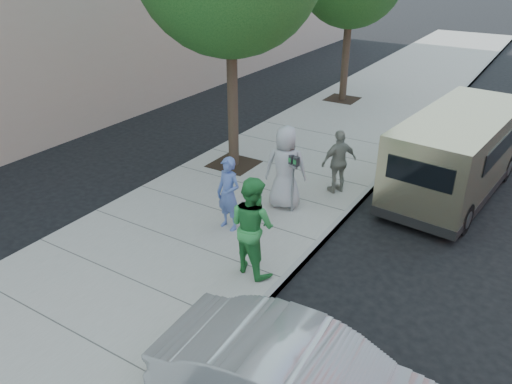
# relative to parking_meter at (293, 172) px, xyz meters

# --- Properties ---
(ground) EXTENTS (120.00, 120.00, 0.00)m
(ground) POSITION_rel_parking_meter_xyz_m (-0.36, -0.85, -1.14)
(ground) COLOR black
(ground) RESTS_ON ground
(sidewalk) EXTENTS (5.00, 60.00, 0.15)m
(sidewalk) POSITION_rel_parking_meter_xyz_m (-1.36, -0.85, -1.06)
(sidewalk) COLOR gray
(sidewalk) RESTS_ON ground
(curb_face) EXTENTS (0.12, 60.00, 0.16)m
(curb_face) POSITION_rel_parking_meter_xyz_m (1.08, -0.85, -1.06)
(curb_face) COLOR gray
(curb_face) RESTS_ON ground
(parking_meter) EXTENTS (0.30, 0.18, 1.37)m
(parking_meter) POSITION_rel_parking_meter_xyz_m (0.00, 0.00, 0.00)
(parking_meter) COLOR gray
(parking_meter) RESTS_ON sidewalk
(van) EXTENTS (2.40, 5.74, 2.07)m
(van) POSITION_rel_parking_meter_xyz_m (2.83, 3.27, -0.04)
(van) COLOR #C3B78C
(van) RESTS_ON ground
(person_officer) EXTENTS (0.64, 0.47, 1.62)m
(person_officer) POSITION_rel_parking_meter_xyz_m (-0.80, -1.37, -0.18)
(person_officer) COLOR #526AB0
(person_officer) RESTS_ON sidewalk
(person_green_shirt) EXTENTS (1.08, 0.93, 1.91)m
(person_green_shirt) POSITION_rel_parking_meter_xyz_m (0.46, -2.42, -0.03)
(person_green_shirt) COLOR green
(person_green_shirt) RESTS_ON sidewalk
(person_gray_shirt) EXTENTS (1.12, 0.95, 1.95)m
(person_gray_shirt) POSITION_rel_parking_meter_xyz_m (-0.27, 0.14, -0.02)
(person_gray_shirt) COLOR #A8A8AA
(person_gray_shirt) RESTS_ON sidewalk
(person_striped_polo) EXTENTS (0.85, 0.98, 1.59)m
(person_striped_polo) POSITION_rel_parking_meter_xyz_m (0.46, 1.50, -0.19)
(person_striped_polo) COLOR gray
(person_striped_polo) RESTS_ON sidewalk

